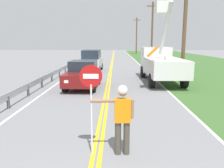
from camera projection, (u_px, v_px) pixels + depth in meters
name	position (u px, v px, depth m)	size (l,w,h in m)	color
centerline_yellow_left	(110.00, 72.00, 22.22)	(0.11, 110.00, 0.01)	yellow
centerline_yellow_right	(111.00, 72.00, 22.21)	(0.11, 110.00, 0.01)	yellow
edge_line_right	(147.00, 72.00, 22.16)	(0.12, 110.00, 0.01)	silver
edge_line_left	(74.00, 71.00, 22.27)	(0.12, 110.00, 0.01)	silver
flagger_worker	(122.00, 115.00, 5.70)	(1.09, 0.25, 1.83)	#474238
stop_sign_paddle	(91.00, 90.00, 5.56)	(0.56, 0.04, 2.33)	silver
utility_bucket_truck	(160.00, 62.00, 16.60)	(2.67, 6.83, 5.70)	silver
oncoming_sedan_nearest	(83.00, 75.00, 14.28)	(2.03, 4.16, 1.70)	maroon
oncoming_suv_second	(92.00, 61.00, 22.36)	(1.99, 4.64, 2.10)	silver
utility_pole_near	(185.00, 24.00, 16.82)	(1.80, 0.28, 8.09)	brown
utility_pole_mid	(152.00, 31.00, 34.27)	(1.80, 0.28, 8.73)	brown
utility_pole_far	(137.00, 35.00, 53.84)	(1.80, 0.28, 8.54)	brown
guardrail_left_shoulder	(56.00, 72.00, 17.66)	(0.10, 32.00, 0.71)	#9EA0A3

